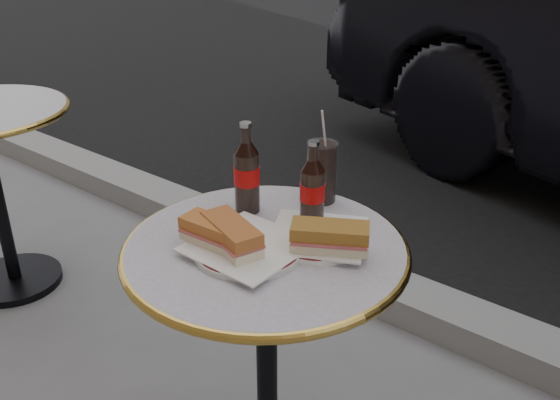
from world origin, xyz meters
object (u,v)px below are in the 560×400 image
Objects in this scene: cola_bottle_right at (313,184)px; cola_glass at (322,172)px; bistro_table at (267,376)px; plate_right at (318,238)px; plate_left at (248,249)px; cola_bottle_left at (247,168)px.

cola_bottle_right is 0.13m from cola_glass.
plate_right is at bearing 47.43° from bistro_table.
plate_right is at bearing -56.87° from cola_glass.
cola_glass reaches higher than plate_right.
plate_right is 0.12m from cola_bottle_right.
plate_left is (-0.01, -0.05, 0.37)m from bistro_table.
bistro_table is at bearing -132.57° from plate_right.
plate_right reaches higher than bistro_table.
cola_bottle_right is at bearing -64.12° from cola_glass.
cola_bottle_left is 1.45× the size of cola_glass.
bistro_table is 3.58× the size of cola_bottle_right.
cola_bottle_left is at bearing -167.96° from cola_bottle_right.
cola_bottle_right reaches higher than plate_right.
cola_glass is (0.11, 0.15, -0.03)m from cola_bottle_left.
cola_glass is at bearing 115.88° from cola_bottle_right.
cola_bottle_right is (0.04, 0.18, 0.10)m from plate_left.
plate_right is at bearing -43.38° from cola_bottle_right.
bistro_table is 3.15× the size of plate_left.
plate_right is at bearing 56.36° from plate_left.
plate_right is 1.41× the size of cola_glass.
cola_glass is at bearing 123.13° from plate_right.
plate_left is 0.22m from cola_bottle_left.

